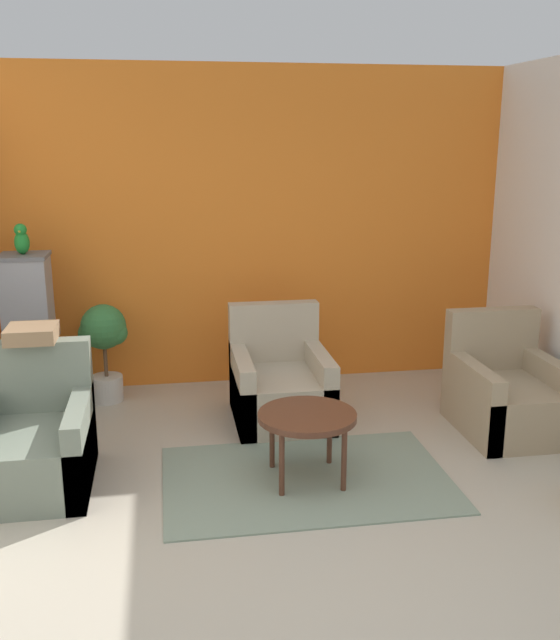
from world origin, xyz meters
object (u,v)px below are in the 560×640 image
object	(u,v)px
coffee_table	(307,420)
armchair_left	(32,445)
armchair_middle	(280,386)
potted_plant	(104,339)
birdcage	(31,337)
parrot	(22,240)
armchair_right	(507,396)

from	to	relation	value
coffee_table	armchair_left	size ratio (longest dim) A/B	0.73
armchair_left	armchair_middle	size ratio (longest dim) A/B	1.00
armchair_middle	potted_plant	size ratio (longest dim) A/B	1.04
armchair_left	birdcage	bearing A→B (deg)	98.64
potted_plant	birdcage	bearing A→B (deg)	-171.81
armchair_middle	parrot	bearing A→B (deg)	164.33
coffee_table	birdcage	world-z (taller)	birdcage
armchair_left	armchair_middle	bearing A→B (deg)	25.68
birdcage	parrot	xyz separation A→B (m)	(0.00, 0.00, 0.79)
armchair_left	parrot	xyz separation A→B (m)	(-0.21, 1.40, 1.14)
coffee_table	armchair_middle	size ratio (longest dim) A/B	0.73
potted_plant	coffee_table	bearing A→B (deg)	-50.68
birdcage	potted_plant	distance (m)	0.58
coffee_table	armchair_right	xyz separation A→B (m)	(1.68, 0.57, -0.15)
coffee_table	parrot	bearing A→B (deg)	140.44
coffee_table	armchair_right	size ratio (longest dim) A/B	0.73
coffee_table	potted_plant	xyz separation A→B (m)	(-1.40, 1.71, 0.12)
coffee_table	armchair_left	xyz separation A→B (m)	(-1.76, 0.23, -0.15)
armchair_right	potted_plant	size ratio (longest dim) A/B	1.04
armchair_middle	birdcage	size ratio (longest dim) A/B	0.68
armchair_left	armchair_middle	distance (m)	1.95
coffee_table	potted_plant	bearing A→B (deg)	129.32
armchair_right	parrot	bearing A→B (deg)	163.90
armchair_left	armchair_right	distance (m)	3.45
armchair_right	armchair_middle	xyz separation A→B (m)	(-1.68, 0.50, 0.00)
armchair_right	parrot	xyz separation A→B (m)	(-3.64, 1.05, 1.14)
armchair_right	potted_plant	world-z (taller)	armchair_right
armchair_left	armchair_middle	xyz separation A→B (m)	(1.75, 0.84, 0.00)
armchair_middle	potted_plant	bearing A→B (deg)	155.65
armchair_right	parrot	distance (m)	3.96
birdcage	potted_plant	size ratio (longest dim) A/B	1.54
armchair_left	armchair_right	bearing A→B (deg)	5.71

